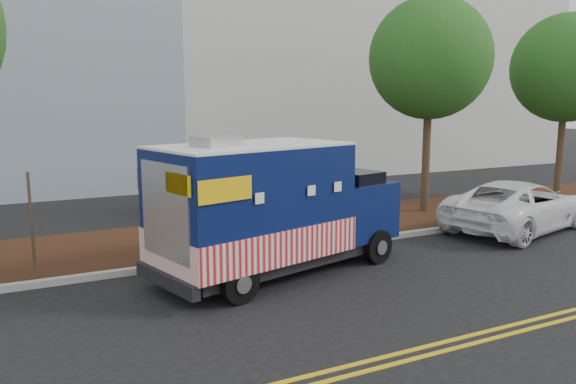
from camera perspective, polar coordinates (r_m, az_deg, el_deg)
name	(u,v)px	position (r m, az deg, el deg)	size (l,w,h in m)	color
ground	(256,277)	(12.53, -3.24, -8.60)	(120.00, 120.00, 0.00)	black
curb	(233,258)	(13.75, -5.57, -6.65)	(120.00, 0.18, 0.15)	#9E9E99
mulch_strip	(206,238)	(15.67, -8.34, -4.69)	(120.00, 4.00, 0.15)	#311A0D
centerline_near	(374,360)	(8.91, 8.68, -16.49)	(120.00, 0.10, 0.01)	gold
centerline_far	(383,367)	(8.73, 9.67, -17.09)	(120.00, 0.10, 0.01)	gold
tree_c	(430,59)	(19.11, 14.23, 13.01)	(3.93, 3.93, 7.13)	#38281C
tree_d	(567,68)	(23.75, 26.46, 11.19)	(4.02, 4.02, 7.01)	#38281C
sign_post	(32,230)	(12.81, -24.57, -3.51)	(0.06, 0.06, 2.40)	#473828
food_truck	(270,212)	(12.34, -1.81, -2.03)	(6.31, 3.58, 3.15)	black
white_car	(518,206)	(18.01, 22.36, -1.28)	(2.46, 5.34, 1.48)	white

